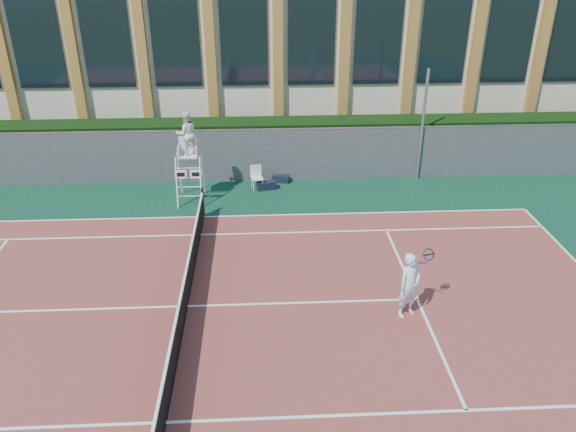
{
  "coord_description": "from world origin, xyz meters",
  "views": [
    {
      "loc": [
        2.12,
        -12.78,
        9.14
      ],
      "look_at": [
        2.93,
        3.0,
        1.23
      ],
      "focal_mm": 35.0,
      "sensor_mm": 36.0,
      "label": 1
    }
  ],
  "objects_px": {
    "steel_pole": "(422,126)",
    "plastic_chair": "(256,175)",
    "umpire_chair": "(187,136)",
    "tennis_player": "(410,285)"
  },
  "relations": [
    {
      "from": "steel_pole",
      "to": "umpire_chair",
      "type": "height_order",
      "value": "steel_pole"
    },
    {
      "from": "steel_pole",
      "to": "umpire_chair",
      "type": "xyz_separation_m",
      "value": [
        -9.22,
        -1.65,
        0.29
      ]
    },
    {
      "from": "steel_pole",
      "to": "plastic_chair",
      "type": "height_order",
      "value": "steel_pole"
    },
    {
      "from": "steel_pole",
      "to": "tennis_player",
      "type": "bearing_deg",
      "value": -106.19
    },
    {
      "from": "plastic_chair",
      "to": "steel_pole",
      "type": "bearing_deg",
      "value": 5.9
    },
    {
      "from": "steel_pole",
      "to": "tennis_player",
      "type": "relative_size",
      "value": 2.48
    },
    {
      "from": "umpire_chair",
      "to": "tennis_player",
      "type": "distance_m",
      "value": 10.21
    },
    {
      "from": "umpire_chair",
      "to": "tennis_player",
      "type": "relative_size",
      "value": 1.91
    },
    {
      "from": "steel_pole",
      "to": "plastic_chair",
      "type": "xyz_separation_m",
      "value": [
        -6.72,
        -0.69,
        -1.71
      ]
    },
    {
      "from": "umpire_chair",
      "to": "tennis_player",
      "type": "xyz_separation_m",
      "value": [
        6.5,
        -7.71,
        -1.62
      ]
    }
  ]
}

